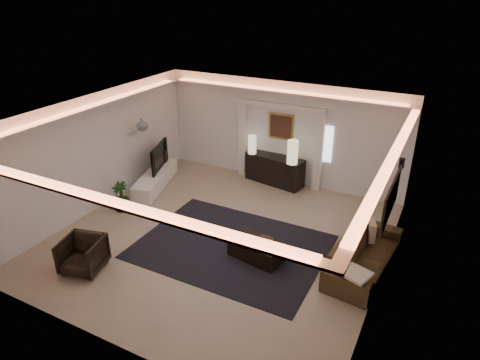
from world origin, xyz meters
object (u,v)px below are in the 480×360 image
at_px(sofa, 365,254).
at_px(armchair, 83,255).
at_px(console, 275,170).
at_px(coffee_table, 257,249).

height_order(sofa, armchair, armchair).
bearing_deg(console, sofa, -32.54).
relative_size(console, armchair, 2.14).
relative_size(sofa, coffee_table, 2.14).
xyz_separation_m(console, coffee_table, (1.12, -3.56, -0.20)).
relative_size(coffee_table, armchair, 1.40).
bearing_deg(sofa, coffee_table, 113.92).
distance_m(console, coffee_table, 3.73).
height_order(sofa, coffee_table, sofa).
bearing_deg(armchair, console, 57.95).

